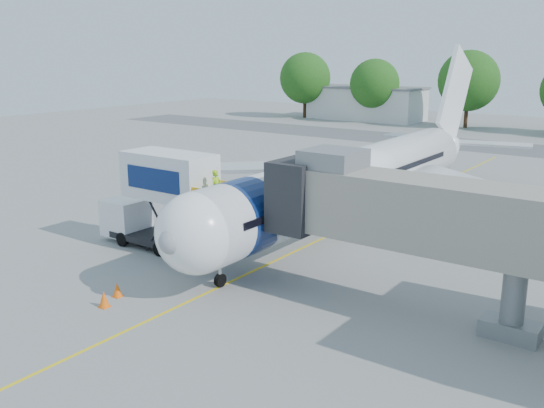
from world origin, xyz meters
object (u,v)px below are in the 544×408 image
Objects in this scene: jet_bridge at (406,212)px; catering_hiloader at (162,201)px; ground_tug at (42,364)px; aircraft at (359,178)px.

catering_hiloader is (-14.26, -0.00, -1.58)m from jet_bridge.
ground_tug is at bearing -120.37° from jet_bridge.
ground_tug is (-7.29, -12.44, -3.66)m from jet_bridge.
jet_bridge is 14.87m from ground_tug.
aircraft is at bearing 60.62° from catering_hiloader.
aircraft is at bearing 125.70° from jet_bridge.
ground_tug is (6.97, -12.43, -2.08)m from catering_hiloader.
aircraft reaches higher than catering_hiloader.
ground_tug is (0.71, -23.56, -2.27)m from aircraft.
jet_bridge is 1.64× the size of catering_hiloader.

